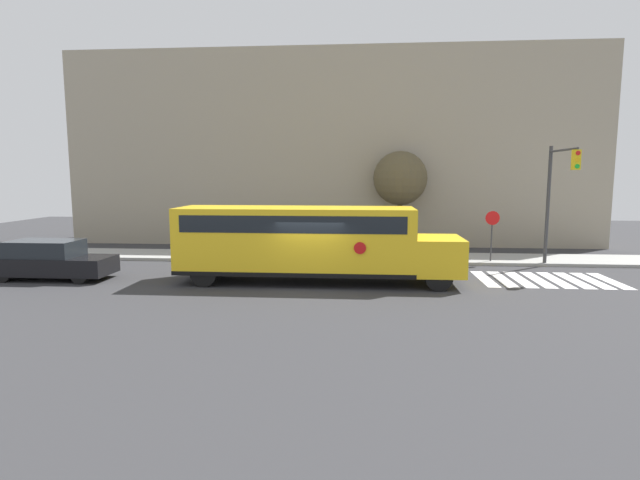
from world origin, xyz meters
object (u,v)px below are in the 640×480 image
Objects in this scene: stop_sign at (492,230)px; school_bus at (307,239)px; traffic_light at (557,188)px; parked_car at (50,260)px; tree_near_sidewalk at (400,179)px.

school_bus is at bearing -150.01° from stop_sign.
traffic_light is at bearing -27.09° from stop_sign.
school_bus is 1.99× the size of traffic_light.
parked_car is 1.89× the size of stop_sign.
school_bus reaches higher than stop_sign.
stop_sign is at bearing 14.95° from parked_car.
tree_near_sidewalk is (14.73, 9.53, 3.24)m from parked_car.
stop_sign is 6.48m from tree_near_sidewalk.
tree_near_sidewalk reaches higher than school_bus.
school_bus is 1.98× the size of tree_near_sidewalk.
stop_sign is at bearing -48.58° from tree_near_sidewalk.
parked_car is at bearing -169.84° from traffic_light.
stop_sign is 0.46× the size of tree_near_sidewalk.
school_bus is at bearing -114.70° from tree_near_sidewalk.
tree_near_sidewalk is at bearing 137.98° from traffic_light.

